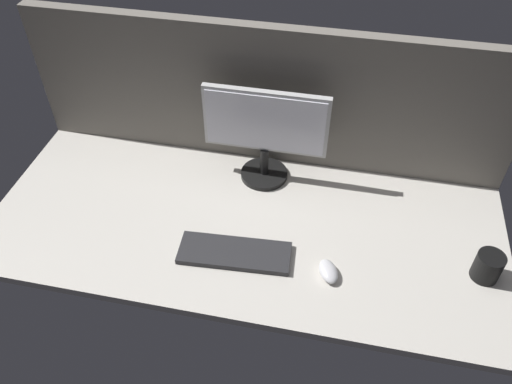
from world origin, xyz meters
TOP-DOWN VIEW (x-y plane):
  - ground_plane at (0.00, 0.00)cm, footprint 180.00×80.00cm
  - cubicle_wall_back at (0.00, 37.50)cm, footprint 180.00×5.00cm
  - monitor at (2.02, 25.12)cm, footprint 45.20×18.00cm
  - keyboard at (0.37, -16.07)cm, footprint 37.79×15.46cm
  - mouse at (31.15, -17.78)cm, footprint 8.98×11.04cm
  - mug_black_travel at (79.78, -8.19)cm, footprint 8.68×8.68cm

SIDE VIEW (x-z plane):
  - ground_plane at x=0.00cm, z-range -3.00..0.00cm
  - keyboard at x=0.37cm, z-range 0.00..2.00cm
  - mouse at x=31.15cm, z-range 0.00..3.40cm
  - mug_black_travel at x=79.78cm, z-range 0.00..9.77cm
  - monitor at x=2.02cm, z-range 2.31..39.84cm
  - cubicle_wall_back at x=0.00cm, z-range 0.00..55.12cm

